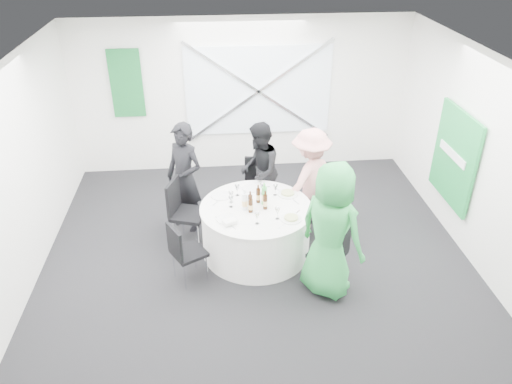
{
  "coord_description": "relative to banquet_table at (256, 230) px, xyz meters",
  "views": [
    {
      "loc": [
        -0.55,
        -5.64,
        4.38
      ],
      "look_at": [
        0.0,
        0.2,
        1.0
      ],
      "focal_mm": 35.0,
      "sensor_mm": 36.0,
      "label": 1
    }
  ],
  "objects": [
    {
      "name": "floor",
      "position": [
        0.0,
        -0.2,
        -0.38
      ],
      "size": [
        6.0,
        6.0,
        0.0
      ],
      "primitive_type": "plane",
      "color": "black",
      "rests_on": "ground"
    },
    {
      "name": "ceiling",
      "position": [
        0.0,
        -0.2,
        2.42
      ],
      "size": [
        6.0,
        6.0,
        0.0
      ],
      "primitive_type": "plane",
      "rotation": [
        3.14,
        0.0,
        0.0
      ],
      "color": "silver",
      "rests_on": "wall_back"
    },
    {
      "name": "wall_back",
      "position": [
        0.0,
        2.8,
        1.02
      ],
      "size": [
        6.0,
        0.0,
        6.0
      ],
      "primitive_type": "plane",
      "rotation": [
        1.57,
        0.0,
        0.0
      ],
      "color": "white",
      "rests_on": "floor"
    },
    {
      "name": "wall_front",
      "position": [
        0.0,
        -3.2,
        1.02
      ],
      "size": [
        6.0,
        0.0,
        6.0
      ],
      "primitive_type": "plane",
      "rotation": [
        -1.57,
        0.0,
        0.0
      ],
      "color": "white",
      "rests_on": "floor"
    },
    {
      "name": "wall_left",
      "position": [
        -3.0,
        -0.2,
        1.02
      ],
      "size": [
        0.0,
        6.0,
        6.0
      ],
      "primitive_type": "plane",
      "rotation": [
        1.57,
        0.0,
        1.57
      ],
      "color": "white",
      "rests_on": "floor"
    },
    {
      "name": "wall_right",
      "position": [
        3.0,
        -0.2,
        1.02
      ],
      "size": [
        0.0,
        6.0,
        6.0
      ],
      "primitive_type": "plane",
      "rotation": [
        1.57,
        0.0,
        -1.57
      ],
      "color": "white",
      "rests_on": "floor"
    },
    {
      "name": "window_panel",
      "position": [
        0.3,
        2.76,
        1.12
      ],
      "size": [
        2.6,
        0.03,
        1.6
      ],
      "primitive_type": "cube",
      "color": "silver",
      "rests_on": "wall_back"
    },
    {
      "name": "window_brace_a",
      "position": [
        0.3,
        2.72,
        1.12
      ],
      "size": [
        2.63,
        0.05,
        1.84
      ],
      "primitive_type": "cube",
      "rotation": [
        0.0,
        0.97,
        0.0
      ],
      "color": "silver",
      "rests_on": "window_panel"
    },
    {
      "name": "window_brace_b",
      "position": [
        0.3,
        2.72,
        1.12
      ],
      "size": [
        2.63,
        0.05,
        1.84
      ],
      "primitive_type": "cube",
      "rotation": [
        0.0,
        -0.97,
        0.0
      ],
      "color": "silver",
      "rests_on": "window_panel"
    },
    {
      "name": "green_banner",
      "position": [
        -2.0,
        2.75,
        1.32
      ],
      "size": [
        0.55,
        0.04,
        1.2
      ],
      "primitive_type": "cube",
      "color": "#136125",
      "rests_on": "wall_back"
    },
    {
      "name": "green_sign",
      "position": [
        2.94,
        0.4,
        0.82
      ],
      "size": [
        0.05,
        1.2,
        1.4
      ],
      "primitive_type": "cube",
      "color": "#1A923F",
      "rests_on": "wall_right"
    },
    {
      "name": "banquet_table",
      "position": [
        0.0,
        0.0,
        0.0
      ],
      "size": [
        1.56,
        1.56,
        0.76
      ],
      "color": "white",
      "rests_on": "floor"
    },
    {
      "name": "chair_back",
      "position": [
        0.12,
        1.16,
        0.15
      ],
      "size": [
        0.45,
        0.46,
        0.91
      ],
      "rotation": [
        0.0,
        0.0,
        -0.1
      ],
      "color": "black",
      "rests_on": "floor"
    },
    {
      "name": "chair_back_left",
      "position": [
        -1.04,
        0.35,
        0.22
      ],
      "size": [
        0.59,
        0.58,
        1.02
      ],
      "rotation": [
        0.0,
        0.0,
        1.25
      ],
      "color": "black",
      "rests_on": "floor"
    },
    {
      "name": "chair_back_right",
      "position": [
        0.96,
        0.32,
        0.11
      ],
      "size": [
        0.49,
        0.49,
        0.85
      ],
      "rotation": [
        0.0,
        0.0,
        -1.25
      ],
      "color": "black",
      "rests_on": "floor"
    },
    {
      "name": "chair_front_right",
      "position": [
        0.93,
        -0.78,
        0.16
      ],
      "size": [
        0.59,
        0.59,
        0.92
      ],
      "rotation": [
        0.0,
        0.0,
        4.01
      ],
      "color": "black",
      "rests_on": "floor"
    },
    {
      "name": "chair_front_left",
      "position": [
        -1.0,
        -0.55,
        0.13
      ],
      "size": [
        0.55,
        0.54,
        0.88
      ],
      "rotation": [
        0.0,
        0.0,
        2.08
      ],
      "color": "black",
      "rests_on": "floor"
    },
    {
      "name": "person_man_back_left",
      "position": [
        -1.0,
        0.78,
        0.47
      ],
      "size": [
        0.74,
        0.71,
        1.71
      ],
      "primitive_type": "imported",
      "rotation": [
        0.0,
        0.0,
        -0.66
      ],
      "color": "black",
      "rests_on": "floor"
    },
    {
      "name": "person_man_back",
      "position": [
        0.15,
        1.04,
        0.4
      ],
      "size": [
        0.52,
        0.81,
        1.56
      ],
      "primitive_type": "imported",
      "rotation": [
        0.0,
        0.0,
        -1.71
      ],
      "color": "black",
      "rests_on": "floor"
    },
    {
      "name": "person_woman_pink",
      "position": [
        0.88,
        0.66,
        0.42
      ],
      "size": [
        1.12,
        1.01,
        1.6
      ],
      "primitive_type": "imported",
      "rotation": [
        0.0,
        0.0,
        -2.5
      ],
      "color": "pink",
      "rests_on": "floor"
    },
    {
      "name": "person_woman_green",
      "position": [
        0.84,
        -0.89,
        0.53
      ],
      "size": [
        1.04,
        1.05,
        1.83
      ],
      "primitive_type": "imported",
      "rotation": [
        0.0,
        0.0,
        2.33
      ],
      "color": "green",
      "rests_on": "floor"
    },
    {
      "name": "plate_back",
      "position": [
        -0.03,
        0.51,
        0.39
      ],
      "size": [
        0.25,
        0.25,
        0.01
      ],
      "color": "silver",
      "rests_on": "banquet_table"
    },
    {
      "name": "plate_back_left",
      "position": [
        -0.47,
        0.35,
        0.39
      ],
      "size": [
        0.29,
        0.29,
        0.01
      ],
      "color": "silver",
      "rests_on": "banquet_table"
    },
    {
      "name": "plate_back_right",
      "position": [
        0.49,
        0.3,
        0.4
      ],
      "size": [
        0.29,
        0.29,
        0.04
      ],
      "color": "silver",
      "rests_on": "banquet_table"
    },
    {
      "name": "plate_front_right",
      "position": [
        0.44,
        -0.35,
        0.4
      ],
      "size": [
        0.28,
        0.28,
        0.04
      ],
      "color": "silver",
      "rests_on": "banquet_table"
    },
    {
      "name": "plate_front_left",
      "position": [
        -0.41,
        -0.27,
        0.39
      ],
      "size": [
        0.28,
        0.28,
        0.01
      ],
      "color": "silver",
      "rests_on": "banquet_table"
    },
    {
      "name": "napkin",
      "position": [
        -0.38,
        -0.4,
        0.42
      ],
      "size": [
        0.2,
        0.17,
        0.05
      ],
      "primitive_type": "cube",
      "rotation": [
        0.0,
        0.0,
        0.42
      ],
      "color": "white",
      "rests_on": "plate_front_left"
    },
    {
      "name": "beer_bottle_a",
      "position": [
        -0.08,
        -0.01,
        0.48
      ],
      "size": [
        0.06,
        0.06,
        0.26
      ],
      "color": "#3D1E0B",
      "rests_on": "banquet_table"
    },
    {
      "name": "beer_bottle_b",
      "position": [
        0.04,
        0.13,
        0.48
      ],
      "size": [
        0.06,
        0.06,
        0.27
      ],
      "color": "#3D1E0B",
      "rests_on": "banquet_table"
    },
    {
      "name": "beer_bottle_c",
      "position": [
        0.12,
        -0.06,
        0.49
      ],
      "size": [
        0.06,
        0.06,
        0.28
      ],
      "color": "#3D1E0B",
      "rests_on": "banquet_table"
    },
    {
      "name": "beer_bottle_d",
      "position": [
        -0.08,
        -0.12,
        0.48
      ],
      "size": [
        0.06,
        0.06,
        0.26
      ],
      "color": "#3D1E0B",
      "rests_on": "banquet_table"
    },
    {
      "name": "green_water_bottle",
      "position": [
        0.12,
        0.07,
        0.51
      ],
      "size": [
        0.08,
        0.08,
        0.33
      ],
      "color": "green",
      "rests_on": "banquet_table"
    },
    {
      "name": "clear_water_bottle",
      "position": [
        -0.16,
        -0.04,
        0.5
      ],
      "size": [
        0.08,
        0.08,
        0.31
      ],
      "color": "white",
      "rests_on": "banquet_table"
    },
    {
      "name": "wine_glass_a",
      "position": [
        0.13,
        0.36,
        0.5
      ],
      "size": [
        0.07,
        0.07,
        0.17
      ],
      "color": "white",
      "rests_on": "banquet_table"
    },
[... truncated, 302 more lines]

